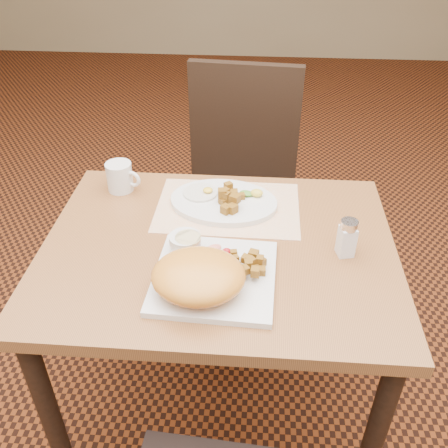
% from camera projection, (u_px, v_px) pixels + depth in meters
% --- Properties ---
extents(ground, '(8.00, 8.00, 0.00)m').
position_uv_depth(ground, '(220.00, 417.00, 1.71)').
color(ground, black).
rests_on(ground, ground).
extents(table, '(0.90, 0.70, 0.75)m').
position_uv_depth(table, '(219.00, 277.00, 1.34)').
color(table, '#92592D').
rests_on(table, ground).
extents(chair_far, '(0.46, 0.47, 0.97)m').
position_uv_depth(chair_far, '(239.00, 184.00, 1.92)').
color(chair_far, black).
rests_on(chair_far, ground).
extents(placemat, '(0.40, 0.28, 0.00)m').
position_uv_depth(placemat, '(228.00, 207.00, 1.41)').
color(placemat, white).
rests_on(placemat, table).
extents(plate_square, '(0.29, 0.29, 0.02)m').
position_uv_depth(plate_square, '(214.00, 277.00, 1.16)').
color(plate_square, silver).
rests_on(plate_square, table).
extents(plate_oval, '(0.33, 0.26, 0.02)m').
position_uv_depth(plate_oval, '(224.00, 202.00, 1.41)').
color(plate_oval, silver).
rests_on(plate_oval, placemat).
extents(hollandaise_mound, '(0.21, 0.19, 0.08)m').
position_uv_depth(hollandaise_mound, '(198.00, 276.00, 1.10)').
color(hollandaise_mound, orange).
rests_on(hollandaise_mound, plate_square).
extents(ramekin, '(0.08, 0.08, 0.04)m').
position_uv_depth(ramekin, '(185.00, 243.00, 1.22)').
color(ramekin, silver).
rests_on(ramekin, plate_square).
extents(garnish_sq, '(0.08, 0.06, 0.03)m').
position_uv_depth(garnish_sq, '(217.00, 252.00, 1.21)').
color(garnish_sq, '#387223').
rests_on(garnish_sq, plate_square).
extents(fried_egg, '(0.10, 0.10, 0.02)m').
position_uv_depth(fried_egg, '(201.00, 192.00, 1.43)').
color(fried_egg, white).
rests_on(fried_egg, plate_oval).
extents(garnish_ov, '(0.07, 0.04, 0.02)m').
position_uv_depth(garnish_ov, '(253.00, 193.00, 1.42)').
color(garnish_ov, '#387223').
rests_on(garnish_ov, plate_oval).
extents(salt_shaker, '(0.05, 0.05, 0.10)m').
position_uv_depth(salt_shaker, '(347.00, 237.00, 1.21)').
color(salt_shaker, white).
rests_on(salt_shaker, table).
extents(coffee_mug, '(0.11, 0.08, 0.09)m').
position_uv_depth(coffee_mug, '(120.00, 177.00, 1.47)').
color(coffee_mug, silver).
rests_on(coffee_mug, table).
extents(home_fries_sq, '(0.09, 0.10, 0.03)m').
position_uv_depth(home_fries_sq, '(250.00, 265.00, 1.16)').
color(home_fries_sq, '#8F5F17').
rests_on(home_fries_sq, plate_square).
extents(home_fries_ov, '(0.08, 0.13, 0.04)m').
position_uv_depth(home_fries_ov, '(229.00, 198.00, 1.39)').
color(home_fries_ov, '#8F5F17').
rests_on(home_fries_ov, plate_oval).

